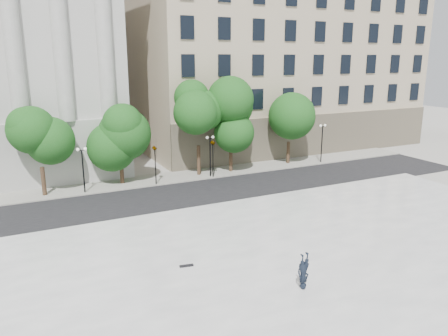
{
  "coord_description": "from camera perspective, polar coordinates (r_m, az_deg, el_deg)",
  "views": [
    {
      "loc": [
        -12.31,
        -15.25,
        11.49
      ],
      "look_at": [
        0.12,
        10.0,
        4.35
      ],
      "focal_mm": 35.0,
      "sensor_mm": 36.0,
      "label": 1
    }
  ],
  "objects": [
    {
      "name": "street_trees",
      "position": [
        41.32,
        -9.13,
        5.04
      ],
      "size": [
        39.03,
        4.81,
        7.56
      ],
      "color": "#382619",
      "rests_on": "ground"
    },
    {
      "name": "lamp_posts",
      "position": [
        40.53,
        -8.81,
        1.87
      ],
      "size": [
        38.16,
        0.28,
        4.38
      ],
      "color": "black",
      "rests_on": "ground"
    },
    {
      "name": "traffic_light_east",
      "position": [
        42.05,
        -1.47,
        3.66
      ],
      "size": [
        0.43,
        1.92,
        4.27
      ],
      "color": "black",
      "rests_on": "ground"
    },
    {
      "name": "building_east",
      "position": [
        63.07,
        4.75,
        13.88
      ],
      "size": [
        36.0,
        26.15,
        23.0
      ],
      "color": "tan",
      "rests_on": "ground"
    },
    {
      "name": "person_lying",
      "position": [
        22.51,
        10.28,
        -14.64
      ],
      "size": [
        0.86,
        1.93,
        0.51
      ],
      "primitive_type": "imported",
      "rotation": [
        -1.54,
        0.0,
        0.1
      ],
      "color": "black",
      "rests_on": "plaza"
    },
    {
      "name": "ground",
      "position": [
        22.72,
        11.42,
        -16.45
      ],
      "size": [
        160.0,
        160.0,
        0.0
      ],
      "primitive_type": "plane",
      "color": "#B8B6AE",
      "rests_on": "ground"
    },
    {
      "name": "plaza",
      "position": [
        24.73,
        7.12,
        -12.98
      ],
      "size": [
        44.0,
        22.0,
        0.45
      ],
      "primitive_type": "cube",
      "color": "white",
      "rests_on": "ground"
    },
    {
      "name": "far_sidewalk",
      "position": [
        42.69,
        -8.47,
        -1.45
      ],
      "size": [
        60.0,
        4.0,
        0.12
      ],
      "primitive_type": "cube",
      "color": "#9D9A91",
      "rests_on": "ground"
    },
    {
      "name": "skateboard",
      "position": [
        24.41,
        -4.92,
        -12.59
      ],
      "size": [
        0.78,
        0.33,
        0.08
      ],
      "primitive_type": "cube",
      "rotation": [
        0.0,
        0.0,
        -0.18
      ],
      "color": "black",
      "rests_on": "plaza"
    },
    {
      "name": "street",
      "position": [
        37.27,
        -5.61,
        -3.77
      ],
      "size": [
        60.0,
        8.0,
        0.02
      ],
      "primitive_type": "cube",
      "color": "black",
      "rests_on": "ground"
    },
    {
      "name": "traffic_light_west",
      "position": [
        40.02,
        -9.05,
        2.91
      ],
      "size": [
        0.61,
        1.89,
        4.25
      ],
      "color": "black",
      "rests_on": "ground"
    }
  ]
}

